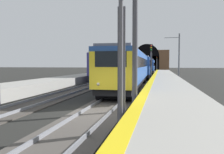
# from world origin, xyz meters

# --- Properties ---
(ground_plane) EXTENTS (320.00, 320.00, 0.00)m
(ground_plane) POSITION_xyz_m (0.00, 0.00, 0.00)
(ground_plane) COLOR black
(platform_right) EXTENTS (112.00, 3.52, 0.92)m
(platform_right) POSITION_xyz_m (0.00, -3.78, 0.46)
(platform_right) COLOR #9E9B93
(platform_right) RESTS_ON ground_plane
(platform_right_edge_strip) EXTENTS (112.00, 0.50, 0.01)m
(platform_right_edge_strip) POSITION_xyz_m (0.00, -2.27, 0.93)
(platform_right_edge_strip) COLOR yellow
(platform_right_edge_strip) RESTS_ON platform_right
(track_main_line) EXTENTS (160.00, 2.69, 0.21)m
(track_main_line) POSITION_xyz_m (0.00, 0.00, 0.04)
(track_main_line) COLOR #4C4742
(track_main_line) RESTS_ON ground_plane
(track_adjacent_line) EXTENTS (160.00, 2.84, 0.21)m
(track_adjacent_line) POSITION_xyz_m (0.00, 4.74, 0.04)
(track_adjacent_line) COLOR #423D38
(track_adjacent_line) RESTS_ON ground_plane
(train_main_approaching) EXTENTS (58.79, 3.15, 3.86)m
(train_main_approaching) POSITION_xyz_m (31.52, -0.00, 2.21)
(train_main_approaching) COLOR #264C99
(train_main_approaching) RESTS_ON ground_plane
(train_adjacent_platform) EXTENTS (40.31, 2.91, 5.13)m
(train_adjacent_platform) POSITION_xyz_m (36.19, 4.74, 2.43)
(train_adjacent_platform) COLOR navy
(train_adjacent_platform) RESTS_ON ground_plane
(railway_signal_near) EXTENTS (0.39, 0.38, 5.55)m
(railway_signal_near) POSITION_xyz_m (-3.25, -1.78, 3.23)
(railway_signal_near) COLOR #4C4C54
(railway_signal_near) RESTS_ON ground_plane
(railway_signal_mid) EXTENTS (0.39, 0.38, 5.50)m
(railway_signal_mid) POSITION_xyz_m (22.49, -1.78, 3.31)
(railway_signal_mid) COLOR #4C4C54
(railway_signal_mid) RESTS_ON ground_plane
(railway_signal_far) EXTENTS (0.39, 0.38, 5.45)m
(railway_signal_far) POSITION_xyz_m (73.50, -1.78, 3.18)
(railway_signal_far) COLOR #4C4C54
(railway_signal_far) RESTS_ON ground_plane
(overhead_signal_gantry) EXTENTS (0.70, 8.66, 7.35)m
(overhead_signal_gantry) POSITION_xyz_m (0.71, 2.37, 5.53)
(overhead_signal_gantry) COLOR #3F3F47
(overhead_signal_gantry) RESTS_ON ground_plane
(tunnel_portal) EXTENTS (2.67, 17.82, 10.84)m
(tunnel_portal) POSITION_xyz_m (81.97, 2.37, 4.21)
(tunnel_portal) COLOR brown
(tunnel_portal) RESTS_ON ground_plane
(catenary_mast_near) EXTENTS (0.22, 2.38, 7.28)m
(catenary_mast_near) POSITION_xyz_m (25.07, -5.89, 3.76)
(catenary_mast_near) COLOR #595B60
(catenary_mast_near) RESTS_ON ground_plane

